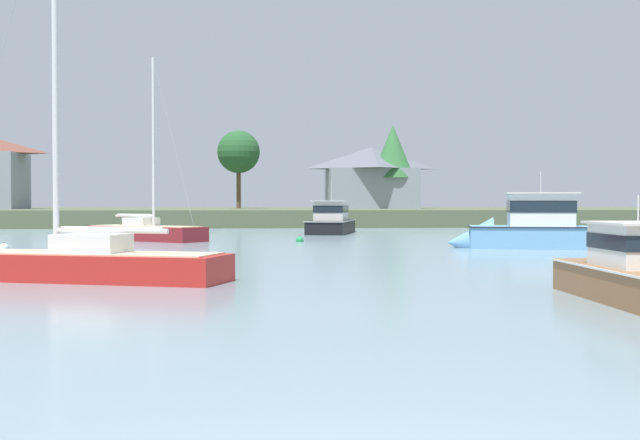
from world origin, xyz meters
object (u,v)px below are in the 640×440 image
Objects in this scene: cruiser_black at (333,225)px; mooring_buoy_white at (4,247)px; mooring_buoy_red at (536,232)px; sailboat_red at (79,271)px; mooring_buoy_green at (300,240)px; mooring_buoy_orange at (95,233)px; cruiser_skyblue at (533,235)px; sailboat_maroon at (146,237)px.

cruiser_black reaches higher than mooring_buoy_white.
mooring_buoy_red is 1.18× the size of mooring_buoy_white.
mooring_buoy_white is at bearing 112.21° from sailboat_red.
mooring_buoy_green is 1.04× the size of mooring_buoy_orange.
mooring_buoy_red reaches higher than mooring_buoy_orange.
mooring_buoy_orange is at bearing 140.18° from cruiser_skyblue.
sailboat_red is at bearing -127.23° from mooring_buoy_red.
sailboat_red is 1.35× the size of cruiser_skyblue.
mooring_buoy_red is (14.53, -2.74, -0.50)m from cruiser_black.
mooring_buoy_red is at bearing -4.86° from mooring_buoy_orange.
sailboat_maroon is 1.16× the size of cruiser_skyblue.
mooring_buoy_green is at bearing -149.38° from mooring_buoy_red.
mooring_buoy_green is at bearing 145.07° from cruiser_skyblue.
sailboat_red is 37.14m from mooring_buoy_orange.
sailboat_maroon is at bearing -137.59° from cruiser_black.
cruiser_skyblue reaches higher than mooring_buoy_orange.
mooring_buoy_green is 19.33m from mooring_buoy_orange.
mooring_buoy_red is 36.83m from mooring_buoy_white.
sailboat_maroon reaches higher than mooring_buoy_red.
sailboat_red is 38.35m from cruiser_black.
sailboat_red is at bearing -107.06° from cruiser_black.
cruiser_black reaches higher than mooring_buoy_green.
mooring_buoy_orange is at bearing 113.95° from sailboat_maroon.
mooring_buoy_red is at bearing 52.77° from sailboat_red.
cruiser_skyblue reaches higher than mooring_buoy_red.
cruiser_skyblue is (19.18, 15.56, 0.38)m from sailboat_red.
cruiser_black is at bearing 169.33° from mooring_buoy_red.
sailboat_red reaches higher than cruiser_skyblue.
cruiser_skyblue is (20.28, -9.82, 0.41)m from sailboat_maroon.
mooring_buoy_green is at bearing -43.27° from mooring_buoy_orange.
mooring_buoy_red is (25.78, 33.92, -0.19)m from sailboat_red.
cruiser_black is at bearing 42.41° from sailboat_maroon.
sailboat_maroon is 20.34× the size of mooring_buoy_red.
cruiser_skyblue is at bearing -69.39° from cruiser_black.
cruiser_skyblue is at bearing -34.93° from mooring_buoy_green.
mooring_buoy_white is (-32.75, -16.85, -0.01)m from mooring_buoy_red.
mooring_buoy_orange is 19.58m from mooring_buoy_white.
mooring_buoy_white is at bearing -125.24° from sailboat_maroon.
cruiser_black is 26.75m from mooring_buoy_white.
mooring_buoy_red is at bearing -10.67° from cruiser_black.
sailboat_red is 26.32× the size of mooring_buoy_green.
mooring_buoy_green reaches higher than mooring_buoy_white.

